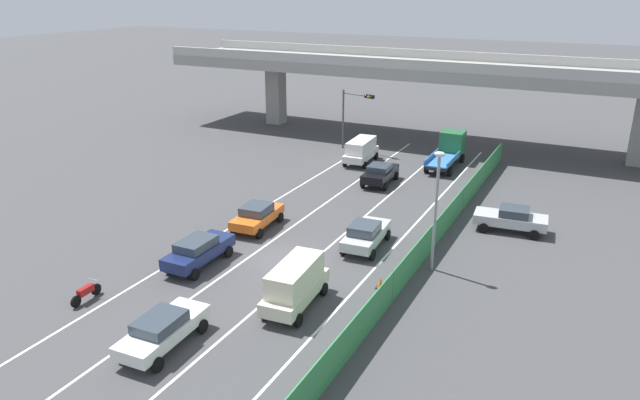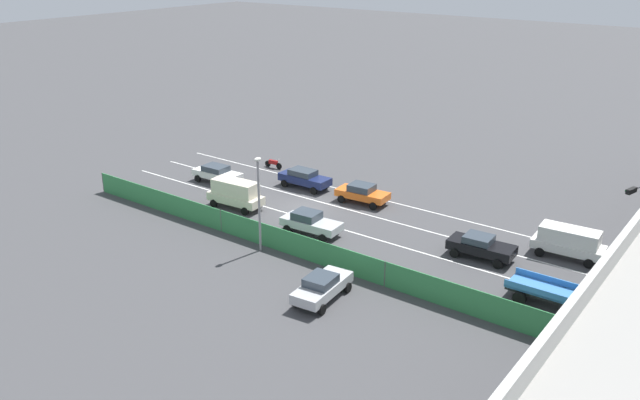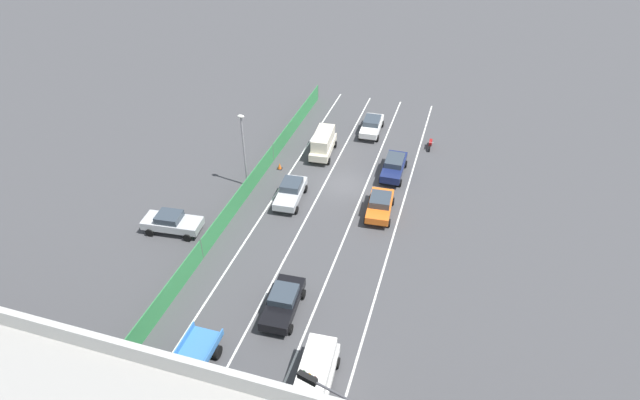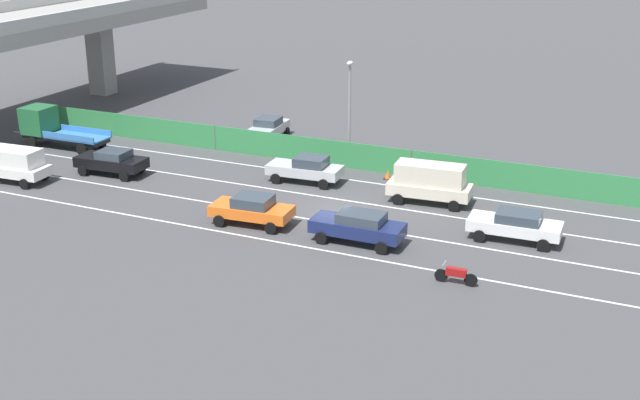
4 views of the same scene
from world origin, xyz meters
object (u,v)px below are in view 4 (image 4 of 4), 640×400
object	(u,v)px
flatbed_truck_blue	(50,127)
car_sedan_navy	(358,226)
car_taxi_orange	(252,209)
motorcycle	(456,275)
parked_wagon_silver	(268,128)
traffic_cone	(388,175)
car_hatchback_white	(516,224)
car_sedan_silver	(306,168)
street_lamp	(350,102)
car_sedan_black	(112,161)
car_van_white	(11,163)
car_van_cream	(430,181)

from	to	relation	value
flatbed_truck_blue	car_sedan_navy	bearing A→B (deg)	-105.56
car_taxi_orange	motorcycle	bearing A→B (deg)	-102.33
parked_wagon_silver	traffic_cone	size ratio (longest dim) A/B	7.60
car_hatchback_white	motorcycle	size ratio (longest dim) A/B	2.40
car_hatchback_white	car_sedan_silver	world-z (taller)	car_sedan_silver
car_sedan_silver	traffic_cone	bearing A→B (deg)	-58.61
car_hatchback_white	traffic_cone	xyz separation A→B (m)	(6.52, 9.16, -0.59)
street_lamp	parked_wagon_silver	bearing A→B (deg)	68.62
car_sedan_black	traffic_cone	bearing A→B (deg)	-68.60
car_hatchback_white	car_van_white	bearing A→B (deg)	96.45
car_sedan_silver	flatbed_truck_blue	bearing A→B (deg)	90.67
car_van_white	car_hatchback_white	xyz separation A→B (m)	(3.37, -29.85, -0.33)
motorcycle	car_van_white	bearing A→B (deg)	84.52
car_taxi_orange	parked_wagon_silver	distance (m)	16.23
car_sedan_silver	parked_wagon_silver	xyz separation A→B (m)	(7.30, 6.49, -0.01)
car_van_white	car_taxi_orange	world-z (taller)	car_van_white
car_sedan_black	car_hatchback_white	size ratio (longest dim) A/B	0.97
car_sedan_black	car_hatchback_white	world-z (taller)	car_sedan_black
car_hatchback_white	parked_wagon_silver	size ratio (longest dim) A/B	1.01
car_taxi_orange	traffic_cone	size ratio (longest dim) A/B	7.32
car_sedan_black	motorcycle	world-z (taller)	car_sedan_black
flatbed_truck_blue	car_sedan_silver	bearing A→B (deg)	-89.33
car_sedan_navy	car_van_cream	bearing A→B (deg)	-12.17
parked_wagon_silver	street_lamp	size ratio (longest dim) A/B	0.68
street_lamp	traffic_cone	distance (m)	5.37
car_sedan_navy	car_sedan_silver	distance (m)	9.81
car_taxi_orange	car_sedan_silver	bearing A→B (deg)	2.64
car_sedan_black	flatbed_truck_blue	bearing A→B (deg)	66.48
car_van_white	car_taxi_orange	size ratio (longest dim) A/B	1.08
car_taxi_orange	car_sedan_silver	size ratio (longest dim) A/B	0.96
street_lamp	car_taxi_orange	bearing A→B (deg)	176.86
car_sedan_navy	flatbed_truck_blue	world-z (taller)	flatbed_truck_blue
car_van_white	car_sedan_black	size ratio (longest dim) A/B	1.06
flatbed_truck_blue	traffic_cone	world-z (taller)	flatbed_truck_blue
flatbed_truck_blue	motorcycle	world-z (taller)	flatbed_truck_blue
motorcycle	traffic_cone	xyz separation A→B (m)	(12.63, 7.81, -0.18)
car_hatchback_white	car_sedan_navy	bearing A→B (deg)	116.65
car_van_white	car_sedan_silver	world-z (taller)	car_van_white
car_sedan_navy	parked_wagon_silver	size ratio (longest dim) A/B	1.02
car_sedan_black	parked_wagon_silver	xyz separation A→B (m)	(10.95, -5.20, -0.00)
car_sedan_silver	car_van_white	bearing A→B (deg)	113.90
flatbed_truck_blue	traffic_cone	bearing A→B (deg)	-83.17
street_lamp	traffic_cone	bearing A→B (deg)	-117.70
car_sedan_navy	traffic_cone	xyz separation A→B (m)	(10.08, 2.07, -0.63)
flatbed_truck_blue	car_van_cream	bearing A→B (deg)	-90.41
car_taxi_orange	street_lamp	xyz separation A→B (m)	(11.79, -0.65, 3.24)
car_van_white	car_hatchback_white	world-z (taller)	car_van_white
motorcycle	car_sedan_black	bearing A→B (deg)	75.06
parked_wagon_silver	car_hatchback_white	bearing A→B (deg)	-119.27
car_hatchback_white	motorcycle	distance (m)	6.27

